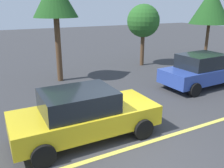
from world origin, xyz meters
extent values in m
plane|color=#38383A|center=(0.00, 0.00, 0.00)|extent=(80.00, 80.00, 0.00)
cube|color=#E0D14C|center=(3.00, 0.00, 0.01)|extent=(28.00, 0.16, 0.01)
cube|color=gold|center=(-0.79, 1.22, 0.63)|extent=(4.45, 1.86, 0.62)
cube|color=black|center=(-1.01, 1.22, 1.25)|extent=(2.14, 1.62, 0.62)
cylinder|color=black|center=(0.72, 2.11, 0.32)|extent=(0.64, 0.23, 0.64)
cylinder|color=black|center=(0.70, 0.29, 0.32)|extent=(0.64, 0.23, 0.64)
cylinder|color=black|center=(-2.29, 2.14, 0.32)|extent=(0.64, 0.23, 0.64)
cylinder|color=black|center=(-2.31, 0.33, 0.32)|extent=(0.64, 0.23, 0.64)
cube|color=#2D479E|center=(6.35, 3.13, 0.66)|extent=(4.56, 1.94, 0.67)
cube|color=black|center=(6.12, 3.12, 1.33)|extent=(2.21, 1.65, 0.67)
cylinder|color=black|center=(7.85, 4.07, 0.32)|extent=(0.65, 0.24, 0.64)
cylinder|color=black|center=(4.79, 3.98, 0.32)|extent=(0.65, 0.24, 0.64)
cylinder|color=black|center=(4.85, 2.18, 0.32)|extent=(0.65, 0.24, 0.64)
cylinder|color=#513823|center=(0.22, 7.43, 1.67)|extent=(0.29, 0.29, 3.34)
cylinder|color=#513823|center=(11.63, 7.68, 1.32)|extent=(0.22, 0.22, 2.63)
cone|color=#1E4C1C|center=(11.63, 7.68, 3.93)|extent=(2.91, 2.91, 2.59)
cylinder|color=#513823|center=(6.24, 8.35, 1.19)|extent=(0.26, 0.26, 2.38)
sphere|color=#286023|center=(6.24, 8.35, 2.97)|extent=(2.13, 2.13, 2.13)
camera|label=1|loc=(-3.24, -5.10, 3.91)|focal=38.77mm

